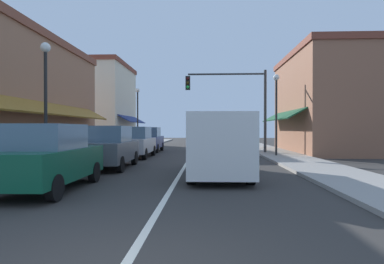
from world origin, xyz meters
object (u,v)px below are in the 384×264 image
Objects in this scene: parked_car_third_left at (136,142)px; street_lamp_left_near at (46,85)px; parked_car_nearest_left at (48,158)px; street_lamp_right_mid at (276,101)px; street_lamp_left_far at (138,108)px; traffic_signal_mast_arm at (237,96)px; parked_car_far_left at (149,140)px; parked_car_second_left at (109,147)px; van_in_lane at (218,143)px.

street_lamp_left_near reaches higher than parked_car_third_left.
street_lamp_right_mid is (8.26, 10.62, 2.36)m from parked_car_nearest_left.
traffic_signal_mast_arm is at bearing -37.97° from street_lamp_left_far.
street_lamp_left_near is at bearing -98.76° from parked_car_far_left.
parked_car_third_left is 0.74× the size of traffic_signal_mast_arm.
parked_car_nearest_left is 4.92m from parked_car_second_left.
van_in_lane reaches higher than parked_car_nearest_left.
street_lamp_left_near is at bearing -103.99° from parked_car_third_left.
street_lamp_right_mid is at bearing -40.82° from street_lamp_left_far.
parked_car_second_left is at bearing -144.85° from street_lamp_right_mid.
traffic_signal_mast_arm is 12.66m from street_lamp_left_near.
street_lamp_left_near is 16.11m from street_lamp_left_far.
street_lamp_right_mid is (8.12, 0.54, 2.36)m from parked_car_third_left.
parked_car_third_left is 7.36m from traffic_signal_mast_arm.
street_lamp_left_near is (-1.76, -6.96, 2.35)m from parked_car_third_left.
parked_car_far_left is at bearing 82.01° from street_lamp_left_near.
parked_car_third_left is at bearing -89.42° from parked_car_far_left.
parked_car_second_left and parked_car_far_left have the same top height.
parked_car_third_left is at bearing -78.60° from street_lamp_left_far.
street_lamp_left_near is (-7.82, -9.94, -0.57)m from traffic_signal_mast_arm.
street_lamp_left_far is at bearing 90.29° from street_lamp_left_near.
street_lamp_left_far is (-6.34, 16.45, 2.29)m from van_in_lane.
parked_car_far_left is at bearing 89.35° from parked_car_second_left.
traffic_signal_mast_arm is 1.07× the size of street_lamp_left_far.
parked_car_nearest_left and parked_car_far_left have the same top height.
van_in_lane is 8.89m from street_lamp_right_mid.
parked_car_second_left is 0.75× the size of traffic_signal_mast_arm.
street_lamp_left_near is (-1.63, 3.11, 2.35)m from parked_car_nearest_left.
parked_car_second_left is at bearing 87.17° from parked_car_nearest_left.
street_lamp_right_mid is at bearing -49.76° from traffic_signal_mast_arm.
traffic_signal_mast_arm reaches higher than street_lamp_left_far.
street_lamp_right_mid reaches higher than parked_car_far_left.
traffic_signal_mast_arm reaches higher than parked_car_third_left.
parked_car_third_left is 7.55m from street_lamp_left_near.
parked_car_third_left is 0.80× the size of street_lamp_left_far.
traffic_signal_mast_arm reaches higher than parked_car_second_left.
parked_car_nearest_left is 4.23m from street_lamp_left_near.
traffic_signal_mast_arm is (6.19, 13.06, 2.92)m from parked_car_nearest_left.
street_lamp_right_mid is (8.10, 5.70, 2.36)m from parked_car_second_left.
parked_car_second_left is 0.86× the size of street_lamp_right_mid.
traffic_signal_mast_arm is at bearing 26.46° from parked_car_third_left.
street_lamp_left_far is (-7.90, 6.17, -0.36)m from traffic_signal_mast_arm.
parked_car_far_left is at bearing 110.42° from van_in_lane.
van_in_lane reaches higher than parked_car_second_left.
parked_car_far_left is at bearing 91.58° from parked_car_third_left.
parked_car_far_left is 12.11m from street_lamp_left_near.
parked_car_nearest_left and parked_car_second_left have the same top height.
parked_car_third_left is at bearing 88.82° from parked_car_second_left.
parked_car_far_left is 0.75× the size of traffic_signal_mast_arm.
street_lamp_left_near is at bearing 116.62° from parked_car_nearest_left.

